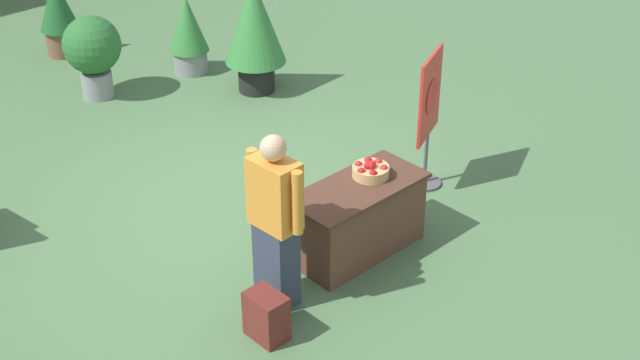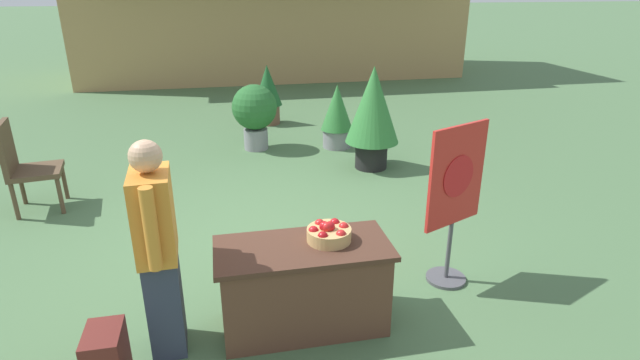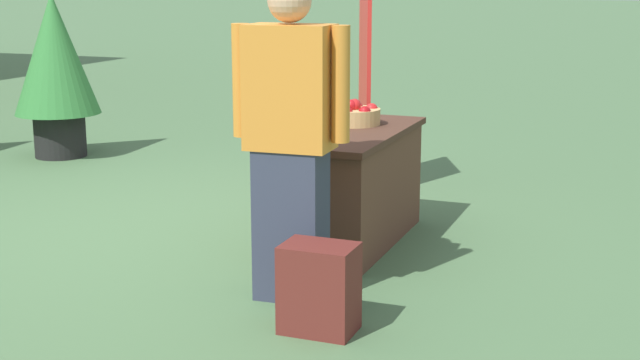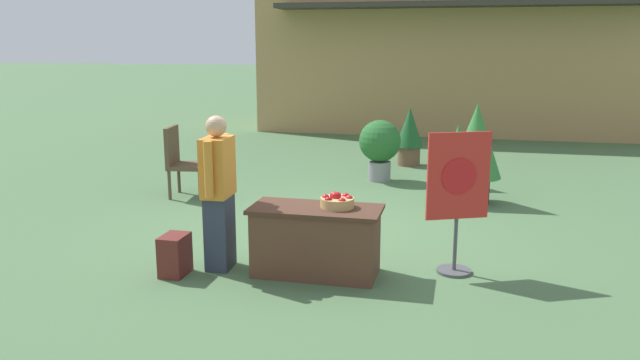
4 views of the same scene
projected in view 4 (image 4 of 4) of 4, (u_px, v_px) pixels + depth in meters
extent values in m
plane|color=#4C7047|center=(317.00, 235.00, 7.71)|extent=(120.00, 120.00, 0.00)
cube|color=tan|center=(460.00, 33.00, 16.87)|extent=(10.38, 3.72, 5.20)
cube|color=#38332D|center=(460.00, 4.00, 14.54)|extent=(8.82, 0.90, 0.12)
cube|color=brown|center=(316.00, 243.00, 6.36)|extent=(1.25, 0.58, 0.67)
cube|color=#492C20|center=(316.00, 209.00, 6.29)|extent=(1.33, 0.62, 0.04)
cylinder|color=tan|center=(337.00, 203.00, 6.27)|extent=(0.34, 0.34, 0.10)
sphere|color=red|center=(349.00, 199.00, 6.25)|extent=(0.08, 0.08, 0.08)
sphere|color=red|center=(346.00, 197.00, 6.34)|extent=(0.08, 0.08, 0.08)
sphere|color=red|center=(334.00, 196.00, 6.37)|extent=(0.08, 0.08, 0.08)
sphere|color=red|center=(326.00, 198.00, 6.29)|extent=(0.08, 0.08, 0.08)
sphere|color=#A30F14|center=(328.00, 201.00, 6.18)|extent=(0.08, 0.08, 0.08)
sphere|color=red|center=(342.00, 201.00, 6.15)|extent=(0.08, 0.08, 0.08)
sphere|color=red|center=(334.00, 195.00, 6.26)|extent=(0.08, 0.08, 0.08)
sphere|color=red|center=(337.00, 196.00, 6.24)|extent=(0.08, 0.08, 0.08)
sphere|color=red|center=(335.00, 196.00, 6.24)|extent=(0.08, 0.08, 0.08)
cube|color=#33384C|center=(220.00, 232.00, 6.53)|extent=(0.26, 0.35, 0.78)
cube|color=orange|center=(217.00, 167.00, 6.38)|extent=(0.28, 0.43, 0.61)
sphere|color=tan|center=(216.00, 126.00, 6.29)|extent=(0.22, 0.22, 0.22)
cylinder|color=orange|center=(226.00, 160.00, 6.62)|extent=(0.09, 0.09, 0.56)
cylinder|color=orange|center=(209.00, 170.00, 6.12)|extent=(0.09, 0.09, 0.56)
cube|color=maroon|center=(175.00, 255.00, 6.37)|extent=(0.24, 0.34, 0.42)
cylinder|color=#4C4C51|center=(454.00, 271.00, 6.47)|extent=(0.36, 0.36, 0.03)
cylinder|color=#4C4C51|center=(455.00, 244.00, 6.41)|extent=(0.04, 0.04, 0.55)
cube|color=red|center=(458.00, 176.00, 6.25)|extent=(0.62, 0.29, 0.89)
cylinder|color=red|center=(459.00, 176.00, 6.23)|extent=(0.34, 0.15, 0.37)
cylinder|color=brown|center=(208.00, 179.00, 9.85)|extent=(0.05, 0.05, 0.45)
cylinder|color=brown|center=(200.00, 186.00, 9.39)|extent=(0.05, 0.05, 0.45)
cylinder|color=brown|center=(179.00, 179.00, 9.89)|extent=(0.05, 0.05, 0.45)
cylinder|color=brown|center=(170.00, 185.00, 9.43)|extent=(0.05, 0.05, 0.45)
cube|color=brown|center=(188.00, 166.00, 9.59)|extent=(0.62, 0.62, 0.06)
cube|color=brown|center=(172.00, 145.00, 9.54)|extent=(0.14, 0.55, 0.58)
cylinder|color=gray|center=(379.00, 171.00, 10.77)|extent=(0.39, 0.39, 0.33)
sphere|color=#28662D|center=(380.00, 141.00, 10.66)|extent=(0.72, 0.72, 0.72)
cylinder|color=brown|center=(409.00, 156.00, 12.12)|extent=(0.43, 0.43, 0.37)
cone|color=#1E5628|center=(410.00, 127.00, 12.00)|extent=(0.53, 0.53, 0.75)
cylinder|color=black|center=(473.00, 190.00, 9.24)|extent=(0.47, 0.47, 0.40)
cone|color=#337A38|center=(476.00, 141.00, 9.08)|extent=(0.77, 0.77, 1.08)
cylinder|color=gray|center=(456.00, 178.00, 10.31)|extent=(0.45, 0.45, 0.30)
cone|color=#337A38|center=(458.00, 147.00, 10.20)|extent=(0.52, 0.52, 0.73)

